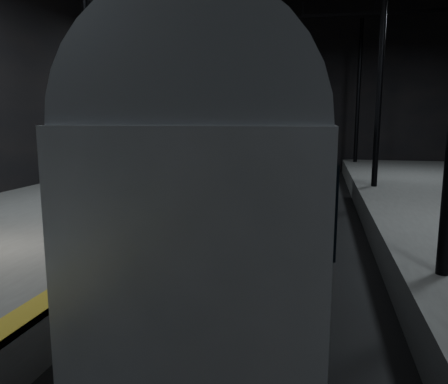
% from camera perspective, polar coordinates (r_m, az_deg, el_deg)
% --- Properties ---
extents(ground, '(44.00, 44.00, 0.00)m').
position_cam_1_polar(ground, '(13.88, 6.59, -7.73)').
color(ground, black).
rests_on(ground, ground).
extents(platform_left, '(9.00, 43.80, 1.00)m').
position_cam_1_polar(platform_left, '(16.27, -20.73, -3.90)').
color(platform_left, '#51514F').
rests_on(platform_left, ground).
extents(tactile_strip, '(0.50, 43.80, 0.01)m').
position_cam_1_polar(tactile_strip, '(14.30, -6.42, -3.04)').
color(tactile_strip, olive).
rests_on(tactile_strip, platform_left).
extents(track, '(2.40, 43.00, 0.24)m').
position_cam_1_polar(track, '(13.86, 6.59, -7.46)').
color(track, '#3F3328').
rests_on(track, ground).
extents(train, '(2.99, 19.94, 5.33)m').
position_cam_1_polar(train, '(13.91, 7.08, 4.80)').
color(train, '#9A9DA1').
rests_on(train, ground).
extents(woman, '(0.80, 0.67, 1.87)m').
position_cam_1_polar(woman, '(14.10, -20.04, 0.11)').
color(woman, '#99785D').
rests_on(woman, platform_left).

